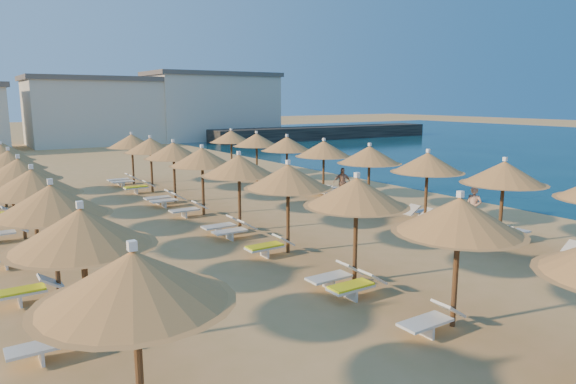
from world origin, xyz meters
TOP-DOWN VIEW (x-y plane):
  - ground at (0.00, 0.00)m, footprint 220.00×220.00m
  - jetty at (28.01, 38.42)m, footprint 30.15×5.32m
  - hotel_blocks at (2.83, 45.67)m, footprint 45.96×9.85m
  - parasol_row_east at (4.06, 2.35)m, footprint 2.88×32.82m
  - parasol_row_west at (-2.48, 2.35)m, footprint 2.88×32.82m
  - parasol_row_inland at (-9.49, 5.68)m, footprint 2.88×26.16m
  - loungers at (-1.57, 2.90)m, footprint 16.57×30.48m
  - beachgoer_c at (5.08, 7.10)m, footprint 0.97×0.78m
  - beachgoer_a at (5.07, -0.79)m, footprint 0.57×0.71m

SIDE VIEW (x-z plane):
  - ground at x=0.00m, z-range 0.00..0.00m
  - loungers at x=-1.57m, z-range 0.02..0.67m
  - jetty at x=28.01m, z-range 0.00..1.50m
  - beachgoer_c at x=5.08m, z-range 0.00..1.54m
  - beachgoer_a at x=5.07m, z-range 0.00..1.71m
  - parasol_row_east at x=4.06m, z-range 0.95..4.02m
  - parasol_row_west at x=-2.48m, z-range 0.95..4.02m
  - parasol_row_inland at x=-9.49m, z-range 0.95..4.02m
  - hotel_blocks at x=2.83m, z-range -0.35..7.75m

